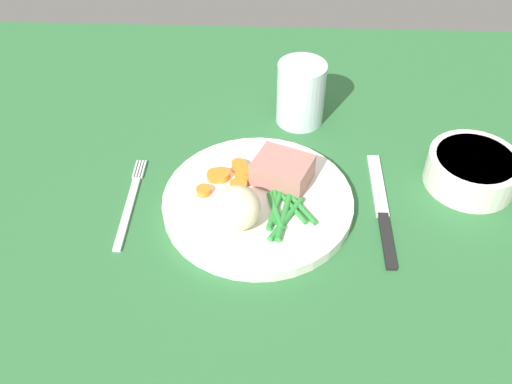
# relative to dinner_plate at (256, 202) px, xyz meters

# --- Properties ---
(dining_table) EXTENTS (1.20, 0.90, 0.02)m
(dining_table) POSITION_rel_dinner_plate_xyz_m (0.00, 0.04, -0.02)
(dining_table) COLOR #2D6B38
(dining_table) RESTS_ON ground
(dinner_plate) EXTENTS (0.25, 0.25, 0.02)m
(dinner_plate) POSITION_rel_dinner_plate_xyz_m (0.00, 0.00, 0.00)
(dinner_plate) COLOR white
(dinner_plate) RESTS_ON dining_table
(meat_portion) EXTENTS (0.09, 0.08, 0.03)m
(meat_portion) POSITION_rel_dinner_plate_xyz_m (0.03, 0.04, 0.03)
(meat_portion) COLOR #B2756B
(meat_portion) RESTS_ON dinner_plate
(mashed_potatoes) EXTENTS (0.06, 0.06, 0.05)m
(mashed_potatoes) POSITION_rel_dinner_plate_xyz_m (-0.02, -0.04, 0.03)
(mashed_potatoes) COLOR beige
(mashed_potatoes) RESTS_ON dinner_plate
(carrot_slices) EXTENTS (0.07, 0.07, 0.01)m
(carrot_slices) POSITION_rel_dinner_plate_xyz_m (-0.03, 0.03, 0.01)
(carrot_slices) COLOR orange
(carrot_slices) RESTS_ON dinner_plate
(green_beans) EXTENTS (0.06, 0.09, 0.01)m
(green_beans) POSITION_rel_dinner_plate_xyz_m (0.04, -0.03, 0.01)
(green_beans) COLOR #2D8C38
(green_beans) RESTS_ON dinner_plate
(fork) EXTENTS (0.01, 0.17, 0.00)m
(fork) POSITION_rel_dinner_plate_xyz_m (-0.17, -0.00, -0.01)
(fork) COLOR silver
(fork) RESTS_ON dining_table
(knife) EXTENTS (0.02, 0.20, 0.01)m
(knife) POSITION_rel_dinner_plate_xyz_m (0.16, -0.00, -0.01)
(knife) COLOR black
(knife) RESTS_ON dining_table
(water_glass) EXTENTS (0.07, 0.07, 0.10)m
(water_glass) POSITION_rel_dinner_plate_xyz_m (0.06, 0.19, 0.03)
(water_glass) COLOR silver
(water_glass) RESTS_ON dining_table
(salad_bowl) EXTENTS (0.12, 0.12, 0.04)m
(salad_bowl) POSITION_rel_dinner_plate_xyz_m (0.29, 0.06, 0.02)
(salad_bowl) COLOR silver
(salad_bowl) RESTS_ON dining_table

